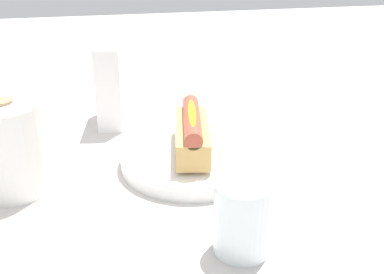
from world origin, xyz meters
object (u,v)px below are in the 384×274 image
at_px(paper_towel_roll, 9,147).
at_px(napkin_box, 111,83).
at_px(serving_bowl, 192,156).
at_px(water_glass, 243,221).
at_px(hotdog_front, 192,132).

bearing_deg(paper_towel_roll, napkin_box, -34.24).
distance_m(serving_bowl, water_glass, 0.22).
distance_m(water_glass, paper_towel_roll, 0.34).
height_order(hotdog_front, paper_towel_roll, paper_towel_roll).
bearing_deg(napkin_box, hotdog_front, -142.13).
xyz_separation_m(paper_towel_roll, napkin_box, (0.22, -0.15, 0.01)).
distance_m(hotdog_front, paper_towel_roll, 0.26).
bearing_deg(water_glass, serving_bowl, 5.47).
xyz_separation_m(serving_bowl, napkin_box, (0.20, 0.11, 0.06)).
bearing_deg(paper_towel_roll, hotdog_front, -85.77).
height_order(water_glass, napkin_box, napkin_box).
distance_m(water_glass, napkin_box, 0.43).
relative_size(serving_bowl, napkin_box, 1.50).
xyz_separation_m(hotdog_front, napkin_box, (0.20, 0.11, 0.02)).
relative_size(paper_towel_roll, napkin_box, 0.89).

